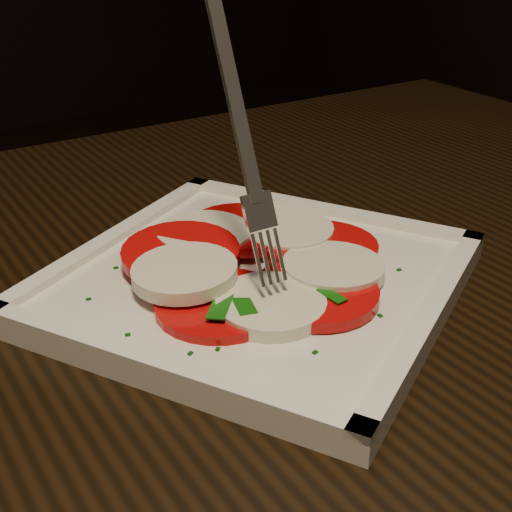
# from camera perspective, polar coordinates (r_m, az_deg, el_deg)

# --- Properties ---
(table) EXTENTS (1.27, 0.91, 0.75)m
(table) POSITION_cam_1_polar(r_m,az_deg,el_deg) (0.62, -1.60, -9.34)
(table) COLOR black
(table) RESTS_ON ground
(plate) EXTENTS (0.37, 0.37, 0.01)m
(plate) POSITION_cam_1_polar(r_m,az_deg,el_deg) (0.53, -0.00, -2.15)
(plate) COLOR white
(plate) RESTS_ON table
(caprese_salad) EXTENTS (0.22, 0.22, 0.02)m
(caprese_salad) POSITION_cam_1_polar(r_m,az_deg,el_deg) (0.53, -0.01, -0.50)
(caprese_salad) COLOR #C70409
(caprese_salad) RESTS_ON plate
(fork) EXTENTS (0.04, 0.09, 0.18)m
(fork) POSITION_cam_1_polar(r_m,az_deg,el_deg) (0.48, -1.79, 10.04)
(fork) COLOR white
(fork) RESTS_ON caprese_salad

